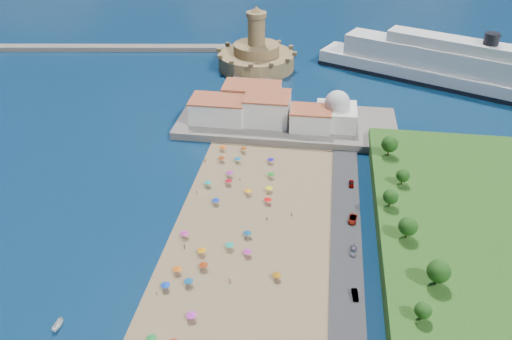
# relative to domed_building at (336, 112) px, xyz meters

# --- Properties ---
(ground) EXTENTS (700.00, 700.00, 0.00)m
(ground) POSITION_rel_domed_building_xyz_m (-30.00, -71.00, -8.97)
(ground) COLOR #071938
(ground) RESTS_ON ground
(terrace) EXTENTS (90.00, 36.00, 3.00)m
(terrace) POSITION_rel_domed_building_xyz_m (-20.00, 2.00, -7.47)
(terrace) COLOR #59544C
(terrace) RESTS_ON ground
(jetty) EXTENTS (18.00, 70.00, 2.40)m
(jetty) POSITION_rel_domed_building_xyz_m (-42.00, 37.00, -7.77)
(jetty) COLOR #59544C
(jetty) RESTS_ON ground
(breakwater) EXTENTS (199.03, 34.77, 2.60)m
(breakwater) POSITION_rel_domed_building_xyz_m (-140.00, 82.00, -7.67)
(breakwater) COLOR #59544C
(breakwater) RESTS_ON ground
(waterfront_buildings) EXTENTS (57.00, 29.00, 11.00)m
(waterfront_buildings) POSITION_rel_domed_building_xyz_m (-33.05, 2.64, -1.10)
(waterfront_buildings) COLOR silver
(waterfront_buildings) RESTS_ON terrace
(domed_building) EXTENTS (16.00, 16.00, 15.00)m
(domed_building) POSITION_rel_domed_building_xyz_m (0.00, 0.00, 0.00)
(domed_building) COLOR silver
(domed_building) RESTS_ON terrace
(fortress) EXTENTS (40.00, 40.00, 32.40)m
(fortress) POSITION_rel_domed_building_xyz_m (-42.00, 67.00, -2.29)
(fortress) COLOR #98814C
(fortress) RESTS_ON ground
(cruise_ship) EXTENTS (124.96, 71.96, 28.15)m
(cruise_ship) POSITION_rel_domed_building_xyz_m (52.73, 58.89, -0.64)
(cruise_ship) COLOR black
(cruise_ship) RESTS_ON ground
(beach_parasols) EXTENTS (31.34, 118.11, 2.20)m
(beach_parasols) POSITION_rel_domed_building_xyz_m (-31.95, -81.06, -6.83)
(beach_parasols) COLOR gray
(beach_parasols) RESTS_ON beach
(beachgoers) EXTENTS (35.20, 90.07, 1.88)m
(beachgoers) POSITION_rel_domed_building_xyz_m (-30.12, -62.24, -7.83)
(beachgoers) COLOR tan
(beachgoers) RESTS_ON beach
(parked_cars) EXTENTS (3.13, 80.52, 1.43)m
(parked_cars) POSITION_rel_domed_building_xyz_m (6.00, -71.21, -7.59)
(parked_cars) COLOR gray
(parked_cars) RESTS_ON promenade
(hillside_trees) EXTENTS (15.94, 108.31, 7.50)m
(hillside_trees) POSITION_rel_domed_building_xyz_m (19.50, -79.01, 1.13)
(hillside_trees) COLOR #382314
(hillside_trees) RESTS_ON hillside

